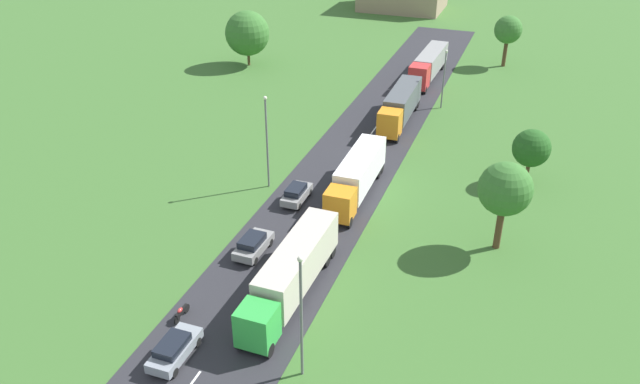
{
  "coord_description": "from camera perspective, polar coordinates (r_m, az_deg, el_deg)",
  "views": [
    {
      "loc": [
        17.33,
        -18.12,
        29.82
      ],
      "look_at": [
        -0.01,
        29.51,
        1.42
      ],
      "focal_mm": 35.79,
      "sensor_mm": 36.0,
      "label": 1
    }
  ],
  "objects": [
    {
      "name": "car_second",
      "position": [
        52.06,
        -6.0,
        -4.69
      ],
      "size": [
        1.95,
        4.2,
        1.6
      ],
      "color": "gray",
      "rests_on": "road"
    },
    {
      "name": "car_third",
      "position": [
        59.01,
        -2.12,
        -0.13
      ],
      "size": [
        1.74,
        4.1,
        1.59
      ],
      "color": "gray",
      "rests_on": "road"
    },
    {
      "name": "tree_oak",
      "position": [
        95.83,
        -6.52,
        13.92
      ],
      "size": [
        6.45,
        6.45,
        7.99
      ],
      "color": "#513823",
      "rests_on": "ground"
    },
    {
      "name": "lamppost_second",
      "position": [
        59.93,
        -4.78,
        4.82
      ],
      "size": [
        0.36,
        0.36,
        9.28
      ],
      "color": "slate",
      "rests_on": "ground"
    },
    {
      "name": "lane_marking_centre",
      "position": [
        53.5,
        -2.45,
        -4.56
      ],
      "size": [
        0.16,
        123.7,
        0.01
      ],
      "color": "white",
      "rests_on": "road"
    },
    {
      "name": "truck_second",
      "position": [
        59.6,
        3.33,
        1.54
      ],
      "size": [
        2.61,
        12.27,
        3.66
      ],
      "color": "orange",
      "rests_on": "road"
    },
    {
      "name": "lamppost_third",
      "position": [
        80.58,
        11.02,
        10.16
      ],
      "size": [
        0.36,
        0.36,
        7.4
      ],
      "color": "slate",
      "rests_on": "ground"
    },
    {
      "name": "car_lead",
      "position": [
        43.42,
        -12.9,
        -13.5
      ],
      "size": [
        1.83,
        4.33,
        1.54
      ],
      "color": "#8C939E",
      "rests_on": "road"
    },
    {
      "name": "tree_pine",
      "position": [
        64.25,
        18.38,
        3.73
      ],
      "size": [
        3.65,
        3.65,
        5.57
      ],
      "color": "#513823",
      "rests_on": "ground"
    },
    {
      "name": "tree_birch",
      "position": [
        98.5,
        16.48,
        13.72
      ],
      "size": [
        3.98,
        3.98,
        7.4
      ],
      "color": "#513823",
      "rests_on": "ground"
    },
    {
      "name": "motorcycle_courier",
      "position": [
        46.62,
        -12.28,
        -10.45
      ],
      "size": [
        0.28,
        1.94,
        0.91
      ],
      "color": "black",
      "rests_on": "road"
    },
    {
      "name": "truck_lead",
      "position": [
        46.64,
        -2.5,
        -7.11
      ],
      "size": [
        2.67,
        13.52,
        3.74
      ],
      "color": "green",
      "rests_on": "road"
    },
    {
      "name": "road",
      "position": [
        54.81,
        -1.79,
        -3.68
      ],
      "size": [
        10.0,
        140.0,
        0.06
      ],
      "primitive_type": "cube",
      "color": "#2B2B30",
      "rests_on": "ground"
    },
    {
      "name": "truck_fourth",
      "position": [
        91.45,
        9.7,
        11.22
      ],
      "size": [
        2.84,
        13.67,
        3.54
      ],
      "color": "red",
      "rests_on": "road"
    },
    {
      "name": "lamppost_lead",
      "position": [
        38.67,
        -1.69,
        -10.68
      ],
      "size": [
        0.36,
        0.36,
        9.03
      ],
      "color": "slate",
      "rests_on": "ground"
    },
    {
      "name": "tree_maple",
      "position": [
        52.25,
        16.23,
        0.22
      ],
      "size": [
        4.34,
        4.34,
        7.7
      ],
      "color": "#513823",
      "rests_on": "ground"
    },
    {
      "name": "truck_third",
      "position": [
        76.12,
        7.21,
        7.75
      ],
      "size": [
        2.64,
        12.59,
        3.77
      ],
      "color": "orange",
      "rests_on": "road"
    }
  ]
}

